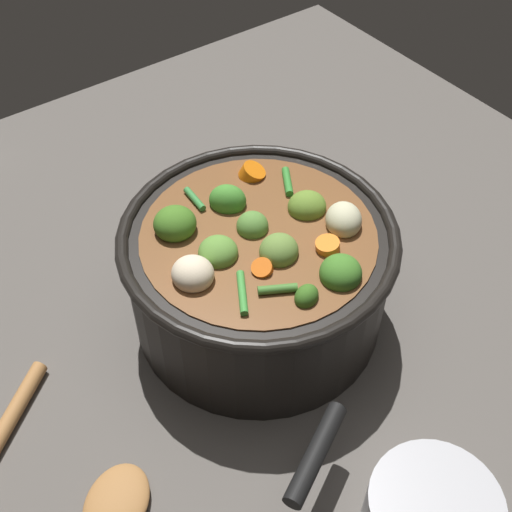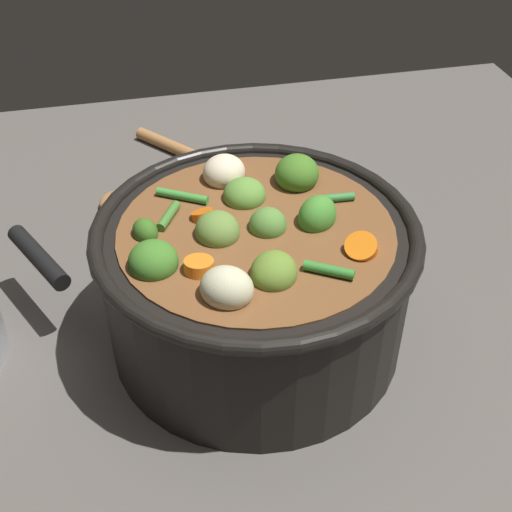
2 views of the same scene
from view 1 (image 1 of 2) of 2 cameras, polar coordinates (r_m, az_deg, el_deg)
The scene contains 3 objects.
ground_plane at distance 0.78m, azimuth 0.18°, elevation -4.96°, with size 1.10×1.10×0.00m, color #514C47.
cooking_pot at distance 0.72m, azimuth 0.20°, elevation -1.41°, with size 0.29×0.29×0.16m.
wooden_spoon at distance 0.69m, azimuth -16.85°, elevation -18.52°, with size 0.23×0.24×0.02m.
Camera 1 is at (0.28, 0.39, 0.61)m, focal length 46.37 mm.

